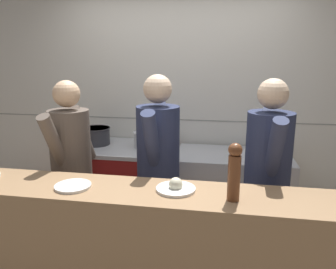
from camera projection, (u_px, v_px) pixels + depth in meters
wall_back_tiled at (179, 106)px, 3.60m from camera, size 8.00×0.06×2.60m
oven_range at (120, 187)px, 3.52m from camera, size 1.13×0.71×0.92m
prep_counter at (231, 197)px, 3.32m from camera, size 1.12×0.65×0.89m
pass_counter at (145, 260)px, 2.20m from camera, size 3.17×0.45×1.00m
stock_pot at (96, 136)px, 3.45m from camera, size 0.30×0.30×0.18m
sauce_pot at (146, 139)px, 3.35m from camera, size 0.27×0.27×0.16m
mixing_bowl_steel at (248, 151)px, 3.18m from camera, size 0.24×0.24×0.08m
plated_dish_appetiser at (73, 186)px, 2.13m from camera, size 0.23×0.23×0.02m
plated_dish_dessert at (176, 187)px, 2.08m from camera, size 0.25×0.25×0.09m
pepper_mill at (234, 171)px, 1.90m from camera, size 0.08×0.08×0.35m
chef_head_cook at (72, 168)px, 2.76m from camera, size 0.37×0.72×1.65m
chef_sous at (158, 168)px, 2.67m from camera, size 0.35×0.74×1.70m
chef_line at (267, 177)px, 2.49m from camera, size 0.36×0.73×1.68m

